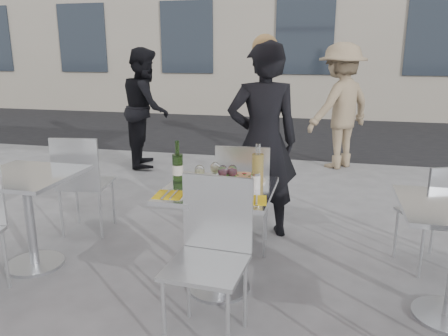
% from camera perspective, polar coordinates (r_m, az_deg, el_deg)
% --- Properties ---
extents(ground, '(80.00, 80.00, 0.00)m').
position_cam_1_polar(ground, '(3.23, -0.65, -15.43)').
color(ground, slate).
extents(street_asphalt, '(24.00, 5.00, 0.00)m').
position_cam_1_polar(street_asphalt, '(9.37, 9.19, 4.69)').
color(street_asphalt, black).
rests_on(street_asphalt, ground).
extents(main_table, '(0.72, 0.72, 0.75)m').
position_cam_1_polar(main_table, '(2.99, -0.68, -6.48)').
color(main_table, '#B7BABF').
rests_on(main_table, ground).
extents(side_table_left, '(0.72, 0.72, 0.75)m').
position_cam_1_polar(side_table_left, '(3.64, -24.26, -3.90)').
color(side_table_left, '#B7BABF').
rests_on(side_table_left, ground).
extents(chair_far, '(0.46, 0.48, 0.93)m').
position_cam_1_polar(chair_far, '(3.55, 2.54, -2.82)').
color(chair_far, silver).
rests_on(chair_far, ground).
extents(chair_near, '(0.45, 0.46, 0.94)m').
position_cam_1_polar(chair_near, '(2.55, -1.64, -10.04)').
color(chair_near, silver).
rests_on(chair_near, ground).
extents(side_chair_lfar, '(0.48, 0.49, 0.92)m').
position_cam_1_polar(side_chair_lfar, '(4.10, -18.12, -1.18)').
color(side_chair_lfar, silver).
rests_on(side_chair_lfar, ground).
extents(side_chair_rfar, '(0.52, 0.52, 0.85)m').
position_cam_1_polar(side_chair_rfar, '(3.62, 26.34, -4.80)').
color(side_chair_rfar, silver).
rests_on(side_chair_rfar, ground).
extents(woman_diner, '(0.73, 0.59, 1.73)m').
position_cam_1_polar(woman_diner, '(3.86, 5.10, 3.39)').
color(woman_diner, black).
rests_on(woman_diner, ground).
extents(pedestrian_a, '(0.88, 0.99, 1.70)m').
position_cam_1_polar(pedestrian_a, '(6.48, -10.14, 7.75)').
color(pedestrian_a, black).
rests_on(pedestrian_a, ground).
extents(pedestrian_b, '(1.24, 1.29, 1.77)m').
position_cam_1_polar(pedestrian_b, '(6.48, 14.92, 7.78)').
color(pedestrian_b, '#927D5E').
rests_on(pedestrian_b, ground).
extents(pizza_near, '(0.33, 0.33, 0.02)m').
position_cam_1_polar(pizza_near, '(2.79, -0.48, -3.27)').
color(pizza_near, tan).
rests_on(pizza_near, main_table).
extents(pizza_far, '(0.33, 0.33, 0.03)m').
position_cam_1_polar(pizza_far, '(3.07, 2.39, -1.46)').
color(pizza_far, white).
rests_on(pizza_far, main_table).
extents(salad_plate, '(0.22, 0.22, 0.09)m').
position_cam_1_polar(salad_plate, '(2.97, 0.33, -1.61)').
color(salad_plate, white).
rests_on(salad_plate, main_table).
extents(wine_bottle, '(0.07, 0.08, 0.29)m').
position_cam_1_polar(wine_bottle, '(3.04, -6.07, 0.21)').
color(wine_bottle, '#2F521F').
rests_on(wine_bottle, main_table).
extents(carafe, '(0.08, 0.08, 0.29)m').
position_cam_1_polar(carafe, '(2.95, 4.42, -0.11)').
color(carafe, '#D3B85A').
rests_on(carafe, main_table).
extents(sugar_shaker, '(0.06, 0.06, 0.11)m').
position_cam_1_polar(sugar_shaker, '(2.91, 4.14, -1.66)').
color(sugar_shaker, white).
rests_on(sugar_shaker, main_table).
extents(wineglass_white_a, '(0.07, 0.07, 0.16)m').
position_cam_1_polar(wineglass_white_a, '(2.91, -3.20, -0.51)').
color(wineglass_white_a, white).
rests_on(wineglass_white_a, main_table).
extents(wineglass_white_b, '(0.07, 0.07, 0.16)m').
position_cam_1_polar(wineglass_white_b, '(2.98, -1.17, -0.11)').
color(wineglass_white_b, white).
rests_on(wineglass_white_b, main_table).
extents(wineglass_red_a, '(0.07, 0.07, 0.16)m').
position_cam_1_polar(wineglass_red_a, '(2.89, -0.14, -0.56)').
color(wineglass_red_a, white).
rests_on(wineglass_red_a, main_table).
extents(wineglass_red_b, '(0.07, 0.07, 0.16)m').
position_cam_1_polar(wineglass_red_b, '(2.90, 1.07, -0.49)').
color(wineglass_red_b, white).
rests_on(wineglass_red_b, main_table).
extents(napkin_left, '(0.19, 0.20, 0.01)m').
position_cam_1_polar(napkin_left, '(2.80, -7.15, -3.45)').
color(napkin_left, yellow).
rests_on(napkin_left, main_table).
extents(napkin_right, '(0.20, 0.20, 0.01)m').
position_cam_1_polar(napkin_right, '(2.69, 3.65, -4.14)').
color(napkin_right, yellow).
rests_on(napkin_right, main_table).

